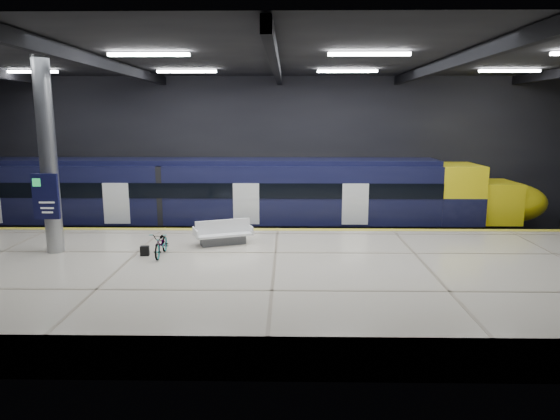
{
  "coord_description": "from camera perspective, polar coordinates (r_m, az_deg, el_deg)",
  "views": [
    {
      "loc": [
        0.46,
        -18.42,
        5.93
      ],
      "look_at": [
        0.12,
        1.5,
        2.2
      ],
      "focal_mm": 32.0,
      "sensor_mm": 36.0,
      "label": 1
    }
  ],
  "objects": [
    {
      "name": "safety_strip",
      "position": [
        21.72,
        -0.26,
        -2.23
      ],
      "size": [
        30.0,
        0.4,
        0.01
      ],
      "primitive_type": "cube",
      "color": "yellow",
      "rests_on": "platform"
    },
    {
      "name": "ground",
      "position": [
        19.36,
        -0.43,
        -7.23
      ],
      "size": [
        30.0,
        30.0,
        0.0
      ],
      "primitive_type": "plane",
      "color": "black",
      "rests_on": "ground"
    },
    {
      "name": "bench",
      "position": [
        19.28,
        -6.54,
        -2.94
      ],
      "size": [
        2.36,
        1.63,
        0.97
      ],
      "rotation": [
        0.0,
        0.0,
        0.37
      ],
      "color": "#595B60",
      "rests_on": "platform"
    },
    {
      "name": "room_shell",
      "position": [
        18.43,
        -0.46,
        9.95
      ],
      "size": [
        30.1,
        16.1,
        8.05
      ],
      "color": "black",
      "rests_on": "ground"
    },
    {
      "name": "bicycle",
      "position": [
        18.06,
        -13.41,
        -3.76
      ],
      "size": [
        0.62,
        1.69,
        0.88
      ],
      "primitive_type": "imported",
      "rotation": [
        0.0,
        0.0,
        0.02
      ],
      "color": "#99999E",
      "rests_on": "platform"
    },
    {
      "name": "train",
      "position": [
        24.43,
        -6.43,
        1.42
      ],
      "size": [
        29.4,
        2.84,
        3.79
      ],
      "color": "black",
      "rests_on": "ground"
    },
    {
      "name": "rails",
      "position": [
        24.63,
        -0.12,
        -3.14
      ],
      "size": [
        30.0,
        1.52,
        0.16
      ],
      "color": "gray",
      "rests_on": "ground"
    },
    {
      "name": "pannier_bag",
      "position": [
        18.28,
        -15.2,
        -4.53
      ],
      "size": [
        0.31,
        0.2,
        0.35
      ],
      "primitive_type": "cube",
      "rotation": [
        0.0,
        0.0,
        0.06
      ],
      "color": "black",
      "rests_on": "platform"
    },
    {
      "name": "platform",
      "position": [
        16.81,
        -0.64,
        -8.06
      ],
      "size": [
        30.0,
        11.0,
        1.1
      ],
      "primitive_type": "cube",
      "color": "beige",
      "rests_on": "ground"
    },
    {
      "name": "info_column",
      "position": [
        19.4,
        -24.99,
        5.28
      ],
      "size": [
        0.9,
        0.78,
        6.9
      ],
      "color": "#9EA0A5",
      "rests_on": "platform"
    }
  ]
}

